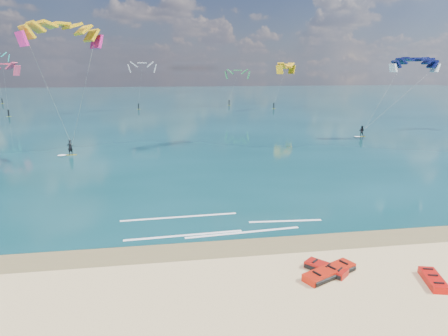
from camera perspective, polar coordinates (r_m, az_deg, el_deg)
The scene contains 10 objects.
ground at distance 58.15m, azimuth -6.80°, elevation 4.31°, with size 320.00×320.00×0.00m, color tan.
wet_sand_strip at distance 22.61m, azimuth -2.93°, elevation -11.54°, with size 320.00×2.40×0.01m, color brown.
sea at distance 121.69m, azimuth -8.04°, elevation 9.35°, with size 320.00×200.00×0.04m, color #093236.
packed_kite_left at distance 20.68m, azimuth 14.79°, elevation -14.64°, with size 3.18×1.20×0.44m, color red, non-canonical shape.
packed_kite_mid at distance 20.99m, azimuth 14.32°, elevation -14.14°, with size 2.25×1.11×0.40m, color #B1120C, non-canonical shape.
packed_kite_right at distance 21.77m, azimuth 27.67°, elevation -14.34°, with size 2.20×1.07×0.39m, color red, non-canonical shape.
kitesurfer_main at distance 45.08m, azimuth -21.77°, elevation 10.83°, with size 7.94×9.14×15.30m.
kitesurfer_far at distance 61.11m, azimuth 22.56°, elevation 9.92°, with size 10.61×4.83×12.30m.
shoreline_foam at distance 25.53m, azimuth -1.07°, elevation -8.32°, with size 13.13×3.87×0.01m.
distant_kites at distance 100.08m, azimuth -13.87°, elevation 11.29°, with size 77.58×36.81×13.65m.
Camera 1 is at (-2.04, -17.28, 9.77)m, focal length 32.00 mm.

